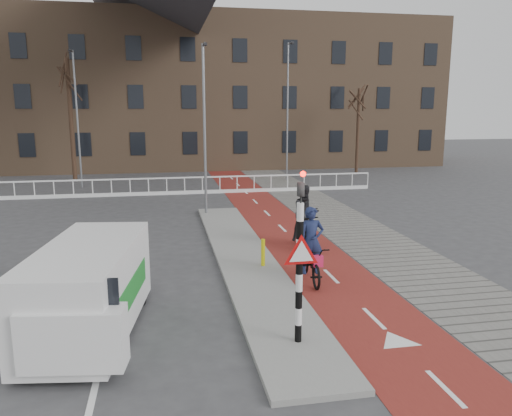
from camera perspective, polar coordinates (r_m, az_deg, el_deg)
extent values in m
plane|color=#38383A|center=(12.54, 5.03, -11.18)|extent=(120.00, 120.00, 0.00)
cube|color=maroon|center=(22.18, 1.80, -1.13)|extent=(2.50, 60.00, 0.01)
cube|color=slate|center=(22.93, 8.65, -0.84)|extent=(3.00, 60.00, 0.01)
cube|color=gray|center=(16.06, -1.26, -5.81)|extent=(1.80, 16.00, 0.12)
cylinder|color=black|center=(10.03, 4.96, -7.51)|extent=(0.14, 0.14, 2.88)
imported|color=black|center=(9.60, 5.15, 2.94)|extent=(0.13, 0.16, 0.80)
cylinder|color=#FF0C05|center=(9.44, 5.40, 3.90)|extent=(0.11, 0.02, 0.11)
cylinder|color=#D5CE0B|center=(15.07, 0.81, -5.09)|extent=(0.12, 0.12, 0.82)
imported|color=black|center=(14.11, 6.30, -6.22)|extent=(0.83, 2.10, 1.08)
imported|color=#192146|center=(13.93, 6.36, -3.71)|extent=(0.71, 0.49, 1.89)
cube|color=#D41E4E|center=(13.56, 7.12, -6.04)|extent=(0.26, 0.17, 0.30)
imported|color=black|center=(17.39, 5.64, -2.54)|extent=(0.72, 2.12, 1.26)
imported|color=black|center=(17.26, 5.67, -0.61)|extent=(1.00, 0.81, 1.97)
cube|color=silver|center=(11.36, -18.56, -8.57)|extent=(2.44, 4.74, 1.81)
cube|color=#1B7E27|center=(11.56, -23.07, -9.08)|extent=(0.44, 2.87, 0.55)
cube|color=#1B7E27|center=(11.30, -13.87, -8.94)|extent=(0.44, 2.87, 0.55)
cube|color=black|center=(9.46, -20.25, -10.17)|extent=(1.62, 0.28, 0.90)
cylinder|color=black|center=(10.55, -24.81, -14.89)|extent=(0.31, 0.66, 0.63)
cylinder|color=black|center=(10.08, -16.39, -15.52)|extent=(0.31, 0.66, 0.63)
cylinder|color=black|center=(13.21, -19.77, -9.18)|extent=(0.31, 0.66, 0.63)
cylinder|color=black|center=(12.84, -13.11, -9.39)|extent=(0.31, 0.66, 0.63)
cube|color=silver|center=(28.45, -14.24, 3.23)|extent=(28.00, 0.08, 0.08)
cube|color=silver|center=(28.58, -14.16, 1.55)|extent=(28.00, 0.10, 0.20)
cube|color=#7F6047|center=(43.15, -10.69, 12.76)|extent=(46.00, 10.00, 12.00)
cylinder|color=black|center=(35.52, -20.38, 9.35)|extent=(0.29, 0.29, 7.98)
cylinder|color=black|center=(37.78, 11.56, 8.55)|extent=(0.23, 0.23, 6.19)
cylinder|color=slate|center=(22.36, -5.90, 8.61)|extent=(0.12, 0.12, 7.50)
cylinder|color=slate|center=(32.20, -19.73, 9.40)|extent=(0.12, 0.12, 8.13)
cylinder|color=slate|center=(33.73, 3.61, 10.78)|extent=(0.12, 0.12, 8.94)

